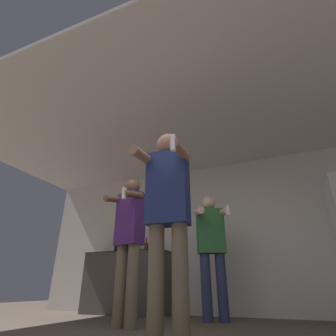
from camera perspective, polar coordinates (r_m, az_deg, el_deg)
name	(u,v)px	position (r m, az deg, el deg)	size (l,w,h in m)	color
wall_back	(213,234)	(4.83, 9.81, -13.95)	(7.00, 0.06, 2.55)	silver
ceiling_slab	(181,124)	(3.87, 2.77, 9.51)	(7.00, 3.69, 0.05)	silver
counter	(126,282)	(5.06, -9.07, -23.30)	(1.54, 0.55, 1.00)	#47423D
bottle_red_label	(146,247)	(4.96, -4.75, -16.67)	(0.07, 0.07, 0.24)	#563314
bottle_green_wine	(137,246)	(5.05, -6.81, -16.55)	(0.09, 0.09, 0.25)	#194723
bottle_brown_liquor	(116,246)	(5.29, -11.24, -16.33)	(0.07, 0.07, 0.33)	black
person_woman_foreground	(168,208)	(2.28, -0.09, -8.69)	(0.46, 0.55, 1.77)	#75664C
person_man_side	(129,238)	(3.37, -8.53, -14.78)	(0.47, 0.49, 1.74)	#75664C
person_spectator_back	(211,244)	(3.97, 9.44, -16.01)	(0.59, 0.63, 1.70)	navy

